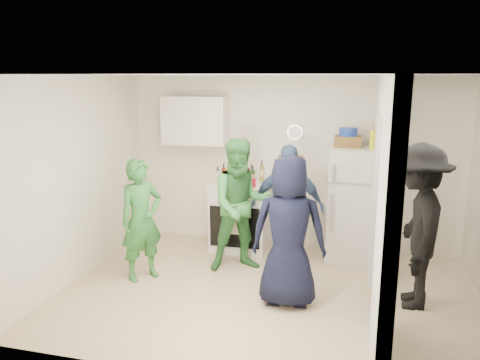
# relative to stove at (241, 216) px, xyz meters

# --- Properties ---
(floor) EXTENTS (4.80, 4.80, 0.00)m
(floor) POSITION_rel_stove_xyz_m (0.67, -1.37, -0.49)
(floor) COLOR #C6B38C
(floor) RESTS_ON ground
(wall_back) EXTENTS (4.80, 0.00, 4.80)m
(wall_back) POSITION_rel_stove_xyz_m (0.67, 0.33, 0.76)
(wall_back) COLOR silver
(wall_back) RESTS_ON floor
(wall_front) EXTENTS (4.80, 0.00, 4.80)m
(wall_front) POSITION_rel_stove_xyz_m (0.67, -3.07, 0.76)
(wall_front) COLOR silver
(wall_front) RESTS_ON floor
(wall_left) EXTENTS (0.00, 3.40, 3.40)m
(wall_left) POSITION_rel_stove_xyz_m (-1.73, -1.37, 0.76)
(wall_left) COLOR silver
(wall_left) RESTS_ON floor
(ceiling) EXTENTS (4.80, 4.80, 0.00)m
(ceiling) POSITION_rel_stove_xyz_m (0.67, -1.37, 2.01)
(ceiling) COLOR white
(ceiling) RESTS_ON wall_back
(partition_pier_back) EXTENTS (0.12, 1.20, 2.50)m
(partition_pier_back) POSITION_rel_stove_xyz_m (1.87, -0.27, 0.76)
(partition_pier_back) COLOR silver
(partition_pier_back) RESTS_ON floor
(partition_pier_front) EXTENTS (0.12, 1.20, 2.50)m
(partition_pier_front) POSITION_rel_stove_xyz_m (1.87, -2.47, 0.76)
(partition_pier_front) COLOR silver
(partition_pier_front) RESTS_ON floor
(partition_header) EXTENTS (0.12, 1.00, 0.40)m
(partition_header) POSITION_rel_stove_xyz_m (1.87, -1.37, 1.81)
(partition_header) COLOR silver
(partition_header) RESTS_ON partition_pier_back
(stove) EXTENTS (0.82, 0.69, 0.98)m
(stove) POSITION_rel_stove_xyz_m (0.00, 0.00, 0.00)
(stove) COLOR white
(stove) RESTS_ON floor
(upper_cabinet) EXTENTS (0.95, 0.34, 0.70)m
(upper_cabinet) POSITION_rel_stove_xyz_m (-0.73, 0.15, 1.36)
(upper_cabinet) COLOR silver
(upper_cabinet) RESTS_ON wall_back
(fridge) EXTENTS (0.64, 0.62, 1.56)m
(fridge) POSITION_rel_stove_xyz_m (1.57, -0.03, 0.29)
(fridge) COLOR silver
(fridge) RESTS_ON floor
(wicker_basket) EXTENTS (0.35, 0.25, 0.15)m
(wicker_basket) POSITION_rel_stove_xyz_m (1.47, 0.02, 1.14)
(wicker_basket) COLOR brown
(wicker_basket) RESTS_ON fridge
(blue_bowl) EXTENTS (0.24, 0.24, 0.11)m
(blue_bowl) POSITION_rel_stove_xyz_m (1.47, 0.02, 1.27)
(blue_bowl) COLOR #163098
(blue_bowl) RESTS_ON wicker_basket
(yellow_cup_stack_top) EXTENTS (0.09, 0.09, 0.25)m
(yellow_cup_stack_top) POSITION_rel_stove_xyz_m (1.79, -0.13, 1.19)
(yellow_cup_stack_top) COLOR #CCD912
(yellow_cup_stack_top) RESTS_ON fridge
(wall_clock) EXTENTS (0.22, 0.02, 0.22)m
(wall_clock) POSITION_rel_stove_xyz_m (0.72, 0.31, 1.21)
(wall_clock) COLOR white
(wall_clock) RESTS_ON wall_back
(spice_shelf) EXTENTS (0.35, 0.08, 0.03)m
(spice_shelf) POSITION_rel_stove_xyz_m (0.67, 0.28, 0.86)
(spice_shelf) COLOR olive
(spice_shelf) RESTS_ON wall_back
(yellow_cup_stack_stove) EXTENTS (0.09, 0.09, 0.25)m
(yellow_cup_stack_stove) POSITION_rel_stove_xyz_m (-0.12, -0.22, 0.62)
(yellow_cup_stack_stove) COLOR gold
(yellow_cup_stack_stove) RESTS_ON stove
(red_cup) EXTENTS (0.09, 0.09, 0.12)m
(red_cup) POSITION_rel_stove_xyz_m (0.22, -0.20, 0.55)
(red_cup) COLOR red
(red_cup) RESTS_ON stove
(person_green_left) EXTENTS (0.62, 0.66, 1.51)m
(person_green_left) POSITION_rel_stove_xyz_m (-0.93, -1.32, 0.27)
(person_green_left) COLOR #337D32
(person_green_left) RESTS_ON floor
(person_green_center) EXTENTS (1.04, 0.95, 1.72)m
(person_green_center) POSITION_rel_stove_xyz_m (0.19, -0.73, 0.37)
(person_green_center) COLOR #3C8A3E
(person_green_center) RESTS_ON floor
(person_denim) EXTENTS (0.98, 0.44, 1.64)m
(person_denim) POSITION_rel_stove_xyz_m (0.75, -0.51, 0.33)
(person_denim) COLOR #374B79
(person_denim) RESTS_ON floor
(person_navy) EXTENTS (0.86, 0.59, 1.68)m
(person_navy) POSITION_rel_stove_xyz_m (0.93, -1.54, 0.35)
(person_navy) COLOR black
(person_navy) RESTS_ON floor
(person_nook) EXTENTS (0.70, 1.18, 1.81)m
(person_nook) POSITION_rel_stove_xyz_m (2.27, -1.23, 0.41)
(person_nook) COLOR black
(person_nook) RESTS_ON floor
(bottle_a) EXTENTS (0.06, 0.06, 0.25)m
(bottle_a) POSITION_rel_stove_xyz_m (-0.28, 0.10, 0.61)
(bottle_a) COLOR maroon
(bottle_a) RESTS_ON stove
(bottle_b) EXTENTS (0.08, 0.08, 0.25)m
(bottle_b) POSITION_rel_stove_xyz_m (-0.17, -0.08, 0.62)
(bottle_b) COLOR #28551C
(bottle_b) RESTS_ON stove
(bottle_c) EXTENTS (0.06, 0.06, 0.29)m
(bottle_c) POSITION_rel_stove_xyz_m (-0.07, 0.13, 0.64)
(bottle_c) COLOR #B2B8C1
(bottle_c) RESTS_ON stove
(bottle_d) EXTENTS (0.07, 0.07, 0.32)m
(bottle_d) POSITION_rel_stove_xyz_m (0.00, -0.04, 0.65)
(bottle_d) COLOR #662A11
(bottle_d) RESTS_ON stove
(bottle_e) EXTENTS (0.06, 0.06, 0.25)m
(bottle_e) POSITION_rel_stove_xyz_m (0.12, 0.18, 0.61)
(bottle_e) COLOR gray
(bottle_e) RESTS_ON stove
(bottle_f) EXTENTS (0.06, 0.06, 0.26)m
(bottle_f) POSITION_rel_stove_xyz_m (0.18, 0.02, 0.62)
(bottle_f) COLOR #224017
(bottle_f) RESTS_ON stove
(bottle_g) EXTENTS (0.06, 0.06, 0.32)m
(bottle_g) POSITION_rel_stove_xyz_m (0.28, 0.15, 0.65)
(bottle_g) COLOR olive
(bottle_g) RESTS_ON stove
(bottle_h) EXTENTS (0.07, 0.07, 0.25)m
(bottle_h) POSITION_rel_stove_xyz_m (-0.30, -0.13, 0.62)
(bottle_h) COLOR #B5BCC2
(bottle_h) RESTS_ON stove
(bottle_i) EXTENTS (0.08, 0.08, 0.28)m
(bottle_i) POSITION_rel_stove_xyz_m (0.07, 0.08, 0.63)
(bottle_i) COLOR #601910
(bottle_i) RESTS_ON stove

